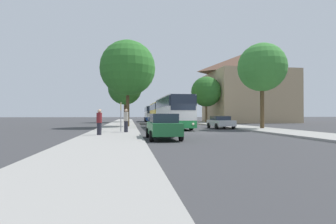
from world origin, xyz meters
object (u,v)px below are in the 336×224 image
object	(u,v)px
pedestrian_waiting_far	(100,119)
tree_left_far	(125,88)
parked_car_left_curb	(163,126)
tree_right_mid	(262,68)
parked_car_right_near	(220,122)
pedestrian_walking_back	(126,120)
bus_front	(173,112)
bus_stop_sign	(121,113)
pedestrian_waiting_near	(99,122)
tree_right_near	(206,92)
tree_left_near	(128,68)
bus_middle	(160,113)
bus_rear	(151,114)

from	to	relation	value
pedestrian_waiting_far	tree_left_far	xyz separation A→B (m)	(1.76, 27.40, 5.60)
parked_car_left_curb	tree_right_mid	xyz separation A→B (m)	(11.25, 8.84, 5.49)
parked_car_right_near	pedestrian_walking_back	world-z (taller)	pedestrian_walking_back
bus_front	parked_car_right_near	size ratio (longest dim) A/B	2.73
bus_stop_sign	pedestrian_waiting_near	size ratio (longest dim) A/B	1.38
pedestrian_waiting_near	tree_right_near	xyz separation A→B (m)	(15.78, 27.62, 4.67)
tree_left_near	tree_right_near	xyz separation A→B (m)	(13.96, 14.65, -1.31)
tree_left_near	tree_right_mid	distance (m)	14.90
bus_front	bus_stop_sign	size ratio (longest dim) A/B	4.73
tree_right_mid	parked_car_left_curb	bearing A→B (deg)	-141.85
parked_car_left_curb	pedestrian_walking_back	distance (m)	5.26
bus_stop_sign	tree_right_mid	world-z (taller)	tree_right_mid
bus_front	bus_stop_sign	distance (m)	9.00
bus_stop_sign	pedestrian_waiting_near	bearing A→B (deg)	-111.91
tree_left_near	parked_car_left_curb	bearing A→B (deg)	-81.55
parked_car_right_near	pedestrian_waiting_far	bearing A→B (deg)	14.41
parked_car_right_near	pedestrian_waiting_near	world-z (taller)	pedestrian_waiting_near
pedestrian_walking_back	tree_left_near	distance (m)	11.96
parked_car_left_curb	tree_left_far	size ratio (longest dim) A/B	0.43
parked_car_left_curb	tree_left_near	distance (m)	16.48
pedestrian_waiting_far	tree_right_near	distance (m)	27.58
bus_stop_sign	tree_right_mid	distance (m)	15.12
pedestrian_waiting_far	tree_left_far	size ratio (longest dim) A/B	0.19
tree_left_far	parked_car_left_curb	bearing A→B (deg)	-85.35
parked_car_right_near	pedestrian_waiting_near	xyz separation A→B (m)	(-11.88, -9.36, 0.29)
bus_front	bus_middle	bearing A→B (deg)	88.96
bus_middle	pedestrian_waiting_far	distance (m)	19.88
parked_car_right_near	parked_car_left_curb	bearing A→B (deg)	54.68
pedestrian_waiting_far	tree_right_near	size ratio (longest dim) A/B	0.22
pedestrian_waiting_far	pedestrian_walking_back	size ratio (longest dim) A/B	1.02
tree_right_mid	tree_left_near	bearing A→B (deg)	155.06
tree_right_mid	bus_stop_sign	bearing A→B (deg)	-166.43
parked_car_right_near	tree_right_mid	world-z (taller)	tree_right_mid
bus_rear	parked_car_left_curb	distance (m)	41.69
parked_car_left_curb	bus_middle	bearing A→B (deg)	83.30
tree_right_near	parked_car_right_near	bearing A→B (deg)	-102.07
pedestrian_waiting_far	tree_right_mid	bearing A→B (deg)	83.29
bus_stop_sign	pedestrian_waiting_near	xyz separation A→B (m)	(-1.33, -3.32, -0.61)
bus_middle	tree_left_far	distance (m)	11.74
bus_stop_sign	tree_right_near	bearing A→B (deg)	59.27
bus_stop_sign	tree_left_far	size ratio (longest dim) A/B	0.24
bus_rear	parked_car_right_near	bearing A→B (deg)	-79.61
pedestrian_waiting_near	tree_left_near	world-z (taller)	tree_left_near
bus_front	tree_right_mid	world-z (taller)	tree_right_mid
bus_front	pedestrian_waiting_far	world-z (taller)	bus_front
bus_rear	pedestrian_waiting_far	distance (m)	34.37
bus_stop_sign	pedestrian_waiting_far	bearing A→B (deg)	126.68
tree_left_near	tree_right_mid	bearing A→B (deg)	-24.94
bus_rear	bus_stop_sign	bearing A→B (deg)	-97.77
bus_stop_sign	tree_right_near	size ratio (longest dim) A/B	0.29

